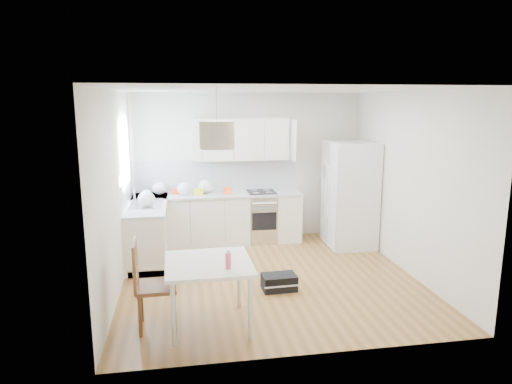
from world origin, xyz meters
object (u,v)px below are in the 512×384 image
at_px(refrigerator, 351,194).
at_px(dining_chair, 156,285).
at_px(dining_table, 209,269).
at_px(gym_bag, 279,282).

distance_m(refrigerator, dining_chair, 4.18).
bearing_deg(refrigerator, dining_chair, -140.65).
distance_m(dining_table, dining_chair, 0.61).
bearing_deg(refrigerator, gym_bag, -132.39).
bearing_deg(dining_chair, gym_bag, 25.05).
bearing_deg(dining_table, gym_bag, 39.03).
height_order(dining_table, dining_chair, dining_chair).
height_order(dining_table, gym_bag, dining_table).
height_order(dining_chair, gym_bag, dining_chair).
distance_m(dining_chair, gym_bag, 1.84).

